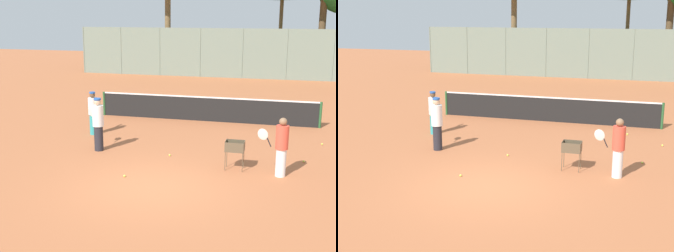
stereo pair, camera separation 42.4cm
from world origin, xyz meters
The scene contains 13 objects.
ground_plane centered at (0.00, 0.00, 0.00)m, with size 80.00×80.00×0.00m, color #B7663D.
tennis_net centered at (0.00, 8.03, 0.56)m, with size 9.46×0.10×1.07m.
back_fence centered at (0.00, 21.69, 1.72)m, with size 24.11×0.08×3.45m.
player_white_outfit centered at (-2.71, 2.82, 0.94)m, with size 0.76×0.69×1.80m.
player_red_cap centered at (-3.76, 4.74, 0.86)m, with size 0.34×0.89×1.65m.
player_yellow_shirt centered at (3.33, 1.80, 0.88)m, with size 0.92×0.36×1.72m.
ball_cart centered at (1.98, 2.04, 0.65)m, with size 0.56×0.41×0.88m.
tennis_ball_0 centered at (-0.95, 0.55, 0.03)m, with size 0.07×0.07×0.07m, color #D1E54C.
tennis_ball_1 centered at (3.41, 6.68, 0.03)m, with size 0.07×0.07×0.07m, color #D1E54C.
tennis_ball_2 centered at (-0.22, 2.80, 0.03)m, with size 0.07×0.07×0.07m, color #D1E54C.
tennis_ball_3 centered at (4.66, 5.46, 0.03)m, with size 0.07×0.07×0.07m, color #D1E54C.
tennis_ball_4 centered at (4.01, 3.27, 0.03)m, with size 0.07×0.07×0.07m, color #D1E54C.
parked_car centered at (-1.42, 25.83, 0.66)m, with size 4.20×1.70×1.60m.
Camera 1 is at (3.53, -11.31, 4.62)m, focal length 50.00 mm.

